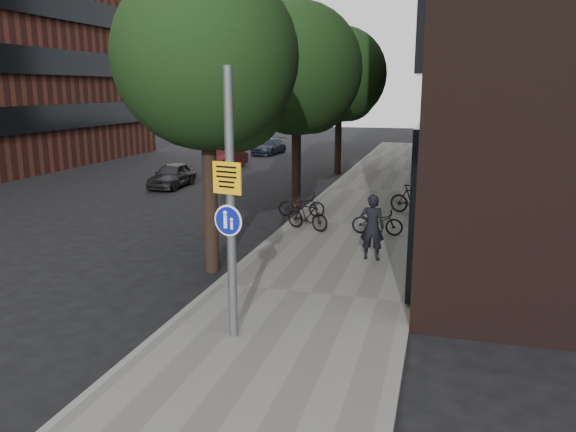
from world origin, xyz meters
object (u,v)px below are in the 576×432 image
(signpost, at_px, (231,206))
(parked_bike_facade_near, at_px, (377,221))
(pedestrian, at_px, (372,227))
(parked_car_near, at_px, (172,175))

(signpost, relative_size, parked_bike_facade_near, 3.04)
(signpost, xyz_separation_m, pedestrian, (1.85, 5.43, -1.55))
(pedestrian, bearing_deg, parked_car_near, -40.02)
(parked_bike_facade_near, xyz_separation_m, parked_car_near, (-10.44, 6.75, 0.03))
(signpost, height_order, parked_bike_facade_near, signpost)
(signpost, height_order, pedestrian, signpost)
(signpost, bearing_deg, parked_car_near, 132.04)
(signpost, distance_m, pedestrian, 5.94)
(signpost, height_order, parked_car_near, signpost)
(parked_bike_facade_near, bearing_deg, signpost, 170.03)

